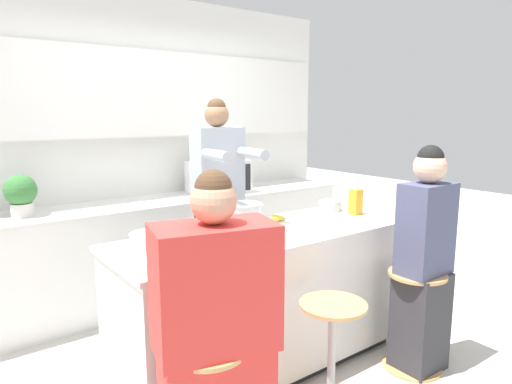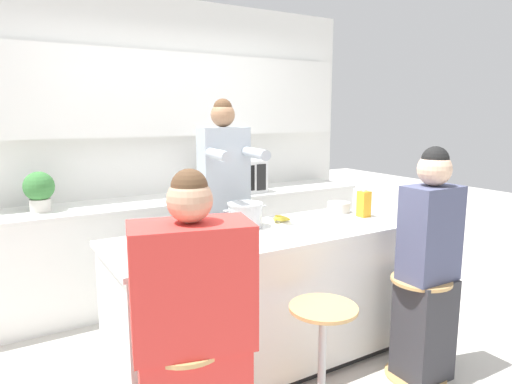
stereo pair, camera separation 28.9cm
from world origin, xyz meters
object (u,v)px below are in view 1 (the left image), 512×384
object	(u,v)px
potted_plant	(21,193)
coffee_cup_far	(245,239)
microwave	(219,177)
bar_stool_rightmost	(415,317)
coffee_cup_near	(202,247)
cooking_pot	(244,215)
kitchen_island	(263,300)
fruit_bowl	(151,240)
person_wrapped_blanket	(216,343)
bar_stool_center	(332,355)
person_cooking	(219,221)
person_seated_near	(423,267)
banana_bunch	(276,218)
juice_carton	(356,202)

from	to	relation	value
potted_plant	coffee_cup_far	bearing A→B (deg)	-63.12
microwave	potted_plant	xyz separation A→B (m)	(-1.70, 0.04, 0.02)
bar_stool_rightmost	coffee_cup_near	xyz separation A→B (m)	(-1.33, 0.43, 0.61)
bar_stool_rightmost	cooking_pot	distance (m)	1.29
kitchen_island	bar_stool_rightmost	bearing A→B (deg)	-38.11
potted_plant	fruit_bowl	bearing A→B (deg)	-72.34
coffee_cup_far	microwave	size ratio (longest dim) A/B	0.20
cooking_pot	coffee_cup_far	world-z (taller)	cooking_pot
person_wrapped_blanket	coffee_cup_far	world-z (taller)	person_wrapped_blanket
bar_stool_rightmost	coffee_cup_near	world-z (taller)	coffee_cup_near
bar_stool_center	coffee_cup_near	bearing A→B (deg)	141.52
person_cooking	fruit_bowl	distance (m)	0.82
bar_stool_rightmost	person_seated_near	world-z (taller)	person_seated_near
bar_stool_center	banana_bunch	world-z (taller)	banana_bunch
potted_plant	banana_bunch	bearing A→B (deg)	-43.28
person_wrapped_blanket	bar_stool_rightmost	bearing A→B (deg)	14.79
juice_carton	microwave	distance (m)	1.47
banana_bunch	coffee_cup_far	bearing A→B (deg)	-145.61
kitchen_island	cooking_pot	size ratio (longest dim) A/B	6.02
person_seated_near	potted_plant	world-z (taller)	person_seated_near
banana_bunch	potted_plant	size ratio (longest dim) A/B	0.51
cooking_pot	bar_stool_center	bearing A→B (deg)	-88.69
person_cooking	coffee_cup_far	world-z (taller)	person_cooking
bar_stool_center	banana_bunch	xyz separation A→B (m)	(0.26, 0.80, 0.58)
kitchen_island	bar_stool_rightmost	xyz separation A→B (m)	(0.78, -0.61, -0.11)
coffee_cup_far	banana_bunch	distance (m)	0.65
person_cooking	person_seated_near	xyz separation A→B (m)	(0.79, -1.18, -0.19)
kitchen_island	juice_carton	xyz separation A→B (m)	(0.87, -0.00, 0.55)
kitchen_island	bar_stool_rightmost	size ratio (longest dim) A/B	2.99
bar_stool_rightmost	microwave	bearing A→B (deg)	95.41
coffee_cup_near	microwave	distance (m)	1.98
bar_stool_center	person_cooking	xyz separation A→B (m)	(0.02, 1.16, 0.53)
banana_bunch	potted_plant	distance (m)	1.89
bar_stool_rightmost	cooking_pot	size ratio (longest dim) A/B	2.02
cooking_pot	banana_bunch	xyz separation A→B (m)	(0.28, 0.00, -0.06)
fruit_bowl	potted_plant	bearing A→B (deg)	107.66
person_seated_near	potted_plant	xyz separation A→B (m)	(-1.92, 2.11, 0.39)
coffee_cup_far	fruit_bowl	bearing A→B (deg)	141.79
person_seated_near	coffee_cup_near	size ratio (longest dim) A/B	14.19
bar_stool_center	cooking_pot	xyz separation A→B (m)	(-0.02, 0.80, 0.64)
coffee_cup_near	juice_carton	bearing A→B (deg)	7.24
bar_stool_rightmost	juice_carton	size ratio (longest dim) A/B	3.19
bar_stool_rightmost	coffee_cup_near	distance (m)	1.52
bar_stool_center	fruit_bowl	xyz separation A→B (m)	(-0.69, 0.76, 0.60)
kitchen_island	person_cooking	distance (m)	0.69
juice_carton	person_cooking	bearing A→B (deg)	147.31
person_wrapped_blanket	cooking_pot	bearing A→B (deg)	61.99
kitchen_island	coffee_cup_near	xyz separation A→B (m)	(-0.55, -0.18, 0.49)
coffee_cup_near	bar_stool_rightmost	bearing A→B (deg)	-17.95
person_cooking	microwave	xyz separation A→B (m)	(0.57, 0.89, 0.17)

